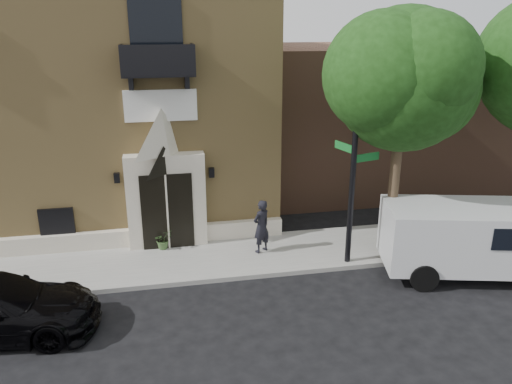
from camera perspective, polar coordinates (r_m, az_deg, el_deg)
ground at (r=15.23m, az=-5.69°, el=-10.41°), size 120.00×120.00×0.00m
sidewalk at (r=16.62m, az=-2.76°, el=-7.40°), size 42.00×3.00×0.15m
church at (r=21.46m, az=-16.42°, el=10.68°), size 12.20×11.01×9.30m
neighbour_building at (r=26.16m, az=19.27°, el=8.58°), size 18.00×8.00×6.40m
street_tree_left at (r=15.43m, az=16.81°, el=12.30°), size 4.97×4.38×7.77m
cargo_van at (r=16.60m, az=24.47°, el=-4.79°), size 5.80×3.40×2.23m
street_sign at (r=15.28m, az=11.11°, el=3.39°), size 1.21×1.01×6.54m
fire_hydrant at (r=17.43m, az=17.21°, el=-5.25°), size 0.47×0.37×0.82m
dumpster at (r=17.38m, az=18.93°, el=-4.88°), size 1.93×1.37×1.14m
planter at (r=17.16m, az=-10.57°, el=-5.31°), size 0.76×0.71×0.68m
pedestrian_near at (r=16.42m, az=0.61°, el=-3.95°), size 0.79×0.72×1.81m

